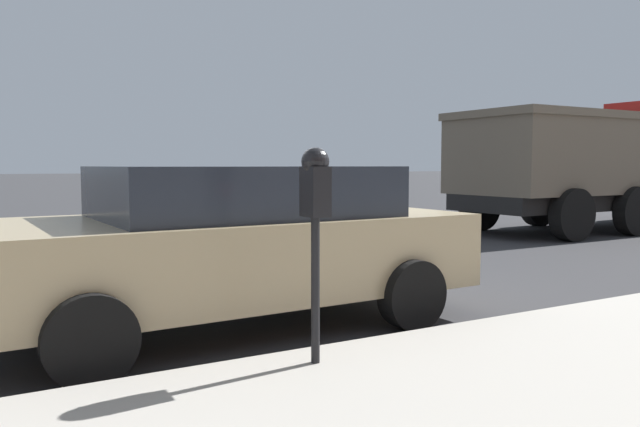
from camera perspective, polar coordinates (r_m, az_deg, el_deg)
ground_plane at (r=6.96m, az=-5.47°, el=-7.93°), size 220.00×220.00×0.00m
parking_meter at (r=4.20m, az=-0.44°, el=1.30°), size 0.21×0.19×1.48m
car_tan at (r=5.78m, az=-8.26°, el=-2.54°), size 2.28×4.57×1.48m
dump_truck at (r=16.09m, az=24.88°, el=4.47°), size 2.86×7.95×3.08m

